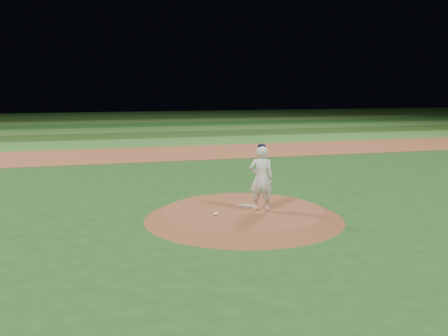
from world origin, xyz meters
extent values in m
plane|color=#1F4F19|center=(0.00, 0.00, 0.00)|extent=(120.00, 120.00, 0.00)
cube|color=#99522F|center=(0.00, 14.00, 0.01)|extent=(70.00, 6.00, 0.02)
cube|color=#397B2D|center=(0.00, 19.50, 0.01)|extent=(70.00, 5.00, 0.02)
cube|color=#224717|center=(0.00, 24.50, 0.01)|extent=(70.00, 5.00, 0.02)
cube|color=#386A26|center=(0.00, 29.50, 0.01)|extent=(70.00, 5.00, 0.02)
cube|color=#1B4D18|center=(0.00, 34.50, 0.01)|extent=(70.00, 5.00, 0.02)
cube|color=#386324|center=(0.00, 39.50, 0.01)|extent=(70.00, 5.00, 0.02)
cube|color=#204014|center=(0.00, 44.50, 0.01)|extent=(70.00, 5.00, 0.02)
cone|color=brown|center=(0.00, 0.00, 0.12)|extent=(5.50, 5.50, 0.25)
cube|color=beige|center=(0.22, 0.35, 0.26)|extent=(0.55, 0.31, 0.03)
ellipsoid|color=white|center=(-0.90, -0.37, 0.29)|extent=(0.13, 0.13, 0.07)
imported|color=white|center=(0.43, -0.21, 1.15)|extent=(0.77, 0.64, 1.79)
ellipsoid|color=black|center=(0.43, -0.21, 2.02)|extent=(0.22, 0.22, 0.15)
camera|label=1|loc=(-4.17, -12.77, 3.63)|focal=40.00mm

